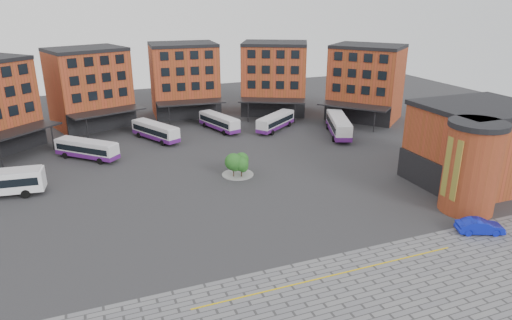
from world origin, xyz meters
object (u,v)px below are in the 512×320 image
object	(u,v)px
bus_b	(87,149)
bus_c	(155,131)
bus_d	(219,122)
bus_f	(339,125)
tree_island	(238,163)
bus_e	(276,122)
blue_car	(480,226)

from	to	relation	value
bus_b	bus_c	world-z (taller)	bus_c
bus_d	bus_f	bearing A→B (deg)	-46.92
tree_island	bus_e	xyz separation A→B (m)	(14.03, 19.23, -0.27)
blue_car	bus_d	bearing A→B (deg)	38.71
bus_b	bus_e	world-z (taller)	bus_b
bus_b	bus_f	size ratio (longest dim) A/B	0.75
tree_island	bus_c	world-z (taller)	tree_island
bus_c	bus_f	world-z (taller)	bus_f
tree_island	bus_e	distance (m)	23.81
bus_c	bus_f	bearing A→B (deg)	-42.73
bus_d	bus_e	bearing A→B (deg)	-36.74
tree_island	bus_c	bearing A→B (deg)	110.44
blue_car	tree_island	bearing A→B (deg)	58.91
tree_island	bus_b	distance (m)	24.24
bus_f	bus_c	bearing A→B (deg)	-174.21
bus_e	bus_b	bearing A→B (deg)	-119.88
bus_e	blue_car	xyz separation A→B (m)	(4.20, -43.68, -0.79)
bus_f	tree_island	bearing A→B (deg)	-130.65
bus_f	blue_car	xyz separation A→B (m)	(-4.74, -36.34, -1.06)
bus_b	bus_d	world-z (taller)	bus_b
tree_island	bus_f	bearing A→B (deg)	27.37
tree_island	bus_e	bearing A→B (deg)	53.89
tree_island	bus_c	xyz separation A→B (m)	(-7.76, 20.83, -0.24)
bus_b	bus_c	distance (m)	12.79
bus_c	bus_f	distance (m)	32.01
bus_b	tree_island	bearing A→B (deg)	-84.16
bus_c	blue_car	size ratio (longest dim) A/B	2.19
bus_c	bus_d	distance (m)	12.15
tree_island	blue_car	distance (m)	30.52
bus_d	bus_e	size ratio (longest dim) A/B	1.08
bus_c	tree_island	bearing A→B (deg)	-96.09
tree_island	bus_b	xyz separation A→B (m)	(-19.11, 14.92, -0.26)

